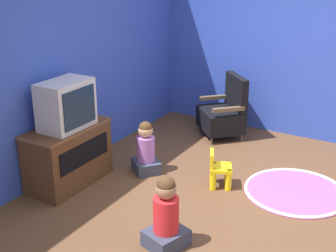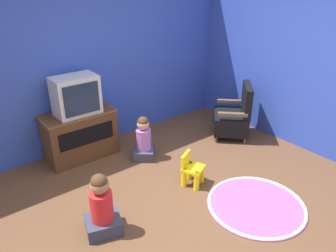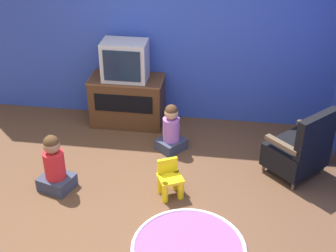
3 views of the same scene
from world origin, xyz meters
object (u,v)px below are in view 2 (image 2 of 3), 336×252
Objects in this scene: tv_cabinet at (80,134)px; black_armchair at (234,117)px; television at (76,95)px; child_watching_left at (102,208)px; child_watching_center at (144,140)px; yellow_kid_chair at (192,171)px.

black_armchair reaches higher than tv_cabinet.
tv_cabinet is 0.59m from television.
child_watching_left is (-2.71, -0.66, -0.04)m from black_armchair.
child_watching_left is at bearing 169.17° from child_watching_center.
tv_cabinet is 2.39× the size of yellow_kid_chair.
child_watching_left is at bearing -107.44° from television.
black_armchair is (2.23, -0.91, -0.02)m from tv_cabinet.
tv_cabinet is 1.64m from child_watching_left.
television is at bearing 90.26° from child_watching_center.
child_watching_left is at bearing -31.79° from black_armchair.
black_armchair reaches higher than child_watching_center.
television is at bearing -90.00° from tv_cabinet.
child_watching_center is at bearing -40.70° from tv_cabinet.
television reaches higher than yellow_kid_chair.
yellow_kid_chair is at bearing -23.01° from black_armchair.
tv_cabinet reaches higher than yellow_kid_chair.
child_watching_left is 1.08× the size of child_watching_center.
black_armchair is at bearing -22.18° from tv_cabinet.
child_watching_center is (-0.11, 0.91, 0.09)m from yellow_kid_chair.
television reaches higher than tv_cabinet.
television reaches higher than child_watching_left.
tv_cabinet is 1.56× the size of child_watching_center.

